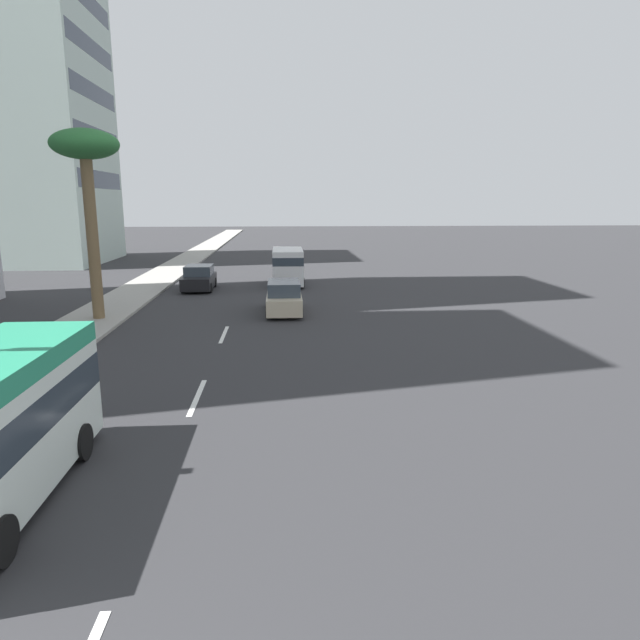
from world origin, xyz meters
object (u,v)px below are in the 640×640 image
car_lead (199,278)px  van_third (288,265)px  car_fourth (284,298)px  palm_tree (86,158)px

car_lead → van_third: van_third is taller
car_fourth → palm_tree: 11.60m
car_fourth → palm_tree: bearing=99.0°
van_third → palm_tree: palm_tree is taller
car_lead → palm_tree: bearing=-20.0°
van_third → palm_tree: bearing=140.3°
car_lead → palm_tree: 12.51m
car_fourth → car_lead: bearing=34.1°
palm_tree → car_lead: bearing=-20.0°
car_lead → palm_tree: palm_tree is taller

